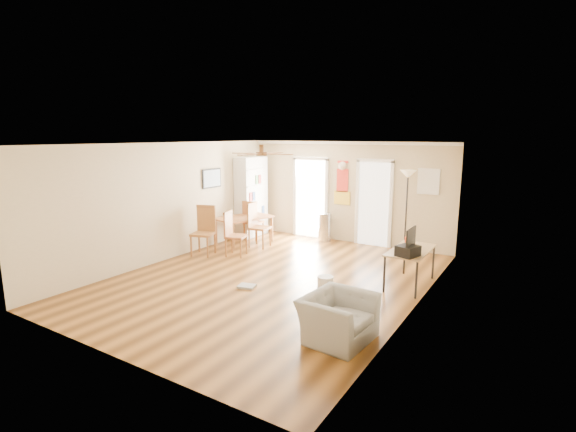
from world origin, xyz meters
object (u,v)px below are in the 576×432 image
Objects in this scene: wastebasket_a at (325,285)px; dining_chair_right_b at (236,234)px; bookshelf at (251,197)px; dining_chair_right_a at (260,225)px; dining_chair_near at (203,231)px; printer at (408,251)px; trash_can at (325,227)px; dining_table at (244,230)px; torchiere_lamp at (406,212)px; dining_chair_far at (254,220)px; computer_desk at (410,267)px; armchair at (338,318)px.

dining_chair_right_b is at bearing 159.04° from wastebasket_a.
dining_chair_right_a is at bearing -59.34° from bookshelf.
printer is (4.75, 0.04, 0.21)m from dining_chair_near.
dining_chair_right_a reaches higher than trash_can.
bookshelf is 2.21m from trash_can.
dining_chair_right_b is at bearing -78.46° from bookshelf.
dining_chair_near is at bearing -162.24° from printer.
bookshelf is 1.15m from dining_table.
wastebasket_a is (-0.39, -3.38, -0.82)m from torchiere_lamp.
trash_can is (1.12, 1.37, -0.17)m from dining_chair_right_a.
dining_table is at bearing 94.66° from dining_chair_far.
trash_can is 0.58× the size of computer_desk.
dining_chair_near is at bearing -173.88° from computer_desk.
dining_chair_right_b reaches higher than armchair.
torchiere_lamp is 2.74m from printer.
dining_chair_right_a is 0.85m from dining_chair_far.
bookshelf is at bearing 10.37° from dining_chair_right_b.
dining_table is 1.22× the size of dining_chair_near.
computer_desk is (2.86, -2.16, -0.03)m from trash_can.
dining_chair_far is at bearing 97.76° from dining_table.
bookshelf reaches higher than dining_chair_right_b.
bookshelf is 4.85m from wastebasket_a.
wastebasket_a is (3.47, -2.62, -0.36)m from dining_chair_far.
torchiere_lamp is at bearing -70.98° from dining_chair_right_b.
trash_can reaches higher than armchair.
wastebasket_a is at bearing -28.85° from dining_chair_near.
dining_chair_right_b is 4.51m from armchair.
dining_table reaches higher than armchair.
dining_table is 1.41m from dining_chair_near.
computer_desk reaches higher than armchair.
dining_chair_near is at bearing 145.15° from dining_chair_right_a.
bookshelf is 1.69× the size of computer_desk.
computer_desk is (4.60, -1.38, -0.17)m from dining_chair_far.
bookshelf is at bearing -173.66° from torchiere_lamp.
torchiere_lamp is at bearing -0.36° from trash_can.
computer_desk is at bearing 47.63° from wastebasket_a.
trash_can is at bearing -1.85° from bookshelf.
wastebasket_a is at bearing 139.88° from dining_chair_far.
dining_chair_far is (-0.07, 0.50, 0.17)m from dining_table.
printer is (4.05, -1.26, 0.24)m from dining_chair_right_a.
dining_chair_far is 3.97m from torchiere_lamp.
computer_desk is at bearing -34.01° from bookshelf.
dining_chair_far is at bearing 175.74° from printer.
wastebasket_a is at bearing -132.01° from dining_chair_right_a.
dining_chair_right_a is at bearing -16.17° from dining_chair_right_b.
dining_chair_right_b is at bearing -61.73° from dining_table.
trash_can is at bearing 179.64° from torchiere_lamp.
wastebasket_a is (3.40, -2.11, -0.18)m from dining_table.
dining_chair_near reaches higher than wastebasket_a.
dining_chair_right_b is 4.00m from torchiere_lamp.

